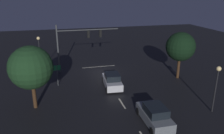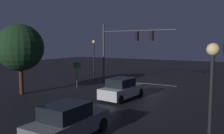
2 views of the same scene
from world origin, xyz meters
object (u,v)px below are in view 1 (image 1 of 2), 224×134
(traffic_signal_assembly, at_px, (78,40))
(street_lamp_left_kerb, at_px, (217,80))
(street_lamp_right_kerb, at_px, (39,47))
(route_sign, at_px, (57,71))
(car_distant, at_px, (155,115))
(tree_left_near, at_px, (180,47))
(car_approaching, at_px, (112,81))
(tree_right_near, at_px, (31,68))

(traffic_signal_assembly, height_order, street_lamp_left_kerb, traffic_signal_assembly)
(street_lamp_right_kerb, xyz_separation_m, route_sign, (-2.16, 6.19, -1.56))
(traffic_signal_assembly, relative_size, car_distant, 1.93)
(street_lamp_left_kerb, height_order, tree_left_near, tree_left_near)
(street_lamp_left_kerb, height_order, route_sign, street_lamp_left_kerb)
(car_approaching, xyz_separation_m, tree_right_near, (8.48, 2.92, 3.30))
(traffic_signal_assembly, xyz_separation_m, street_lamp_left_kerb, (-10.82, 14.46, -1.36))
(traffic_signal_assembly, xyz_separation_m, tree_right_near, (5.35, 9.47, -0.46))
(car_distant, xyz_separation_m, route_sign, (7.76, -10.36, 1.08))
(traffic_signal_assembly, relative_size, tree_left_near, 1.41)
(car_distant, distance_m, street_lamp_right_kerb, 19.48)
(street_lamp_left_kerb, distance_m, street_lamp_right_kerb, 22.73)
(car_approaching, height_order, tree_right_near, tree_right_near)
(car_approaching, xyz_separation_m, street_lamp_left_kerb, (-7.69, 7.91, 2.40))
(street_lamp_right_kerb, bearing_deg, tree_right_near, 89.39)
(traffic_signal_assembly, distance_m, tree_right_near, 10.88)
(route_sign, height_order, tree_left_near, tree_left_near)
(street_lamp_left_kerb, bearing_deg, tree_right_near, -17.18)
(traffic_signal_assembly, bearing_deg, car_approaching, 115.52)
(tree_right_near, bearing_deg, traffic_signal_assembly, -119.47)
(street_lamp_left_kerb, xyz_separation_m, tree_right_near, (16.17, -5.00, 0.91))
(route_sign, bearing_deg, tree_left_near, 175.20)
(route_sign, distance_m, tree_right_near, 5.85)
(car_approaching, xyz_separation_m, tree_left_near, (-9.07, -0.71, 3.37))
(route_sign, xyz_separation_m, tree_left_near, (-15.27, 1.28, 2.29))
(car_distant, distance_m, tree_left_near, 12.25)
(street_lamp_right_kerb, xyz_separation_m, tree_left_near, (-17.43, 7.47, 0.73))
(traffic_signal_assembly, distance_m, street_lamp_right_kerb, 5.59)
(car_approaching, relative_size, tree_right_near, 0.73)
(car_approaching, distance_m, route_sign, 6.60)
(car_distant, height_order, route_sign, route_sign)
(street_lamp_right_kerb, relative_size, tree_right_near, 0.80)
(tree_left_near, relative_size, tree_right_near, 0.98)
(car_distant, bearing_deg, route_sign, -53.15)
(route_sign, bearing_deg, street_lamp_right_kerb, -70.78)
(traffic_signal_assembly, relative_size, route_sign, 3.26)
(car_approaching, bearing_deg, car_distant, 100.59)
(tree_right_near, bearing_deg, street_lamp_right_kerb, -90.61)
(car_distant, height_order, tree_right_near, tree_right_near)
(car_distant, bearing_deg, street_lamp_right_kerb, -59.06)
(street_lamp_left_kerb, xyz_separation_m, street_lamp_right_kerb, (16.05, -16.10, 0.25))
(car_approaching, bearing_deg, route_sign, -17.80)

